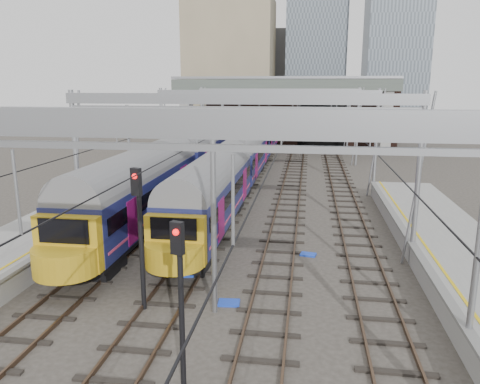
% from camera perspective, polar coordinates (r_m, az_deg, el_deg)
% --- Properties ---
extents(ground, '(160.00, 160.00, 0.00)m').
position_cam_1_polar(ground, '(16.24, -4.55, -17.53)').
color(ground, '#38332D').
rests_on(ground, ground).
extents(tracks, '(14.40, 80.00, 0.22)m').
position_cam_1_polar(tracks, '(29.96, 1.82, -2.97)').
color(tracks, '#4C3828').
rests_on(tracks, ground).
extents(overhead_line, '(16.80, 80.00, 8.00)m').
position_cam_1_polar(overhead_line, '(35.30, 3.12, 10.22)').
color(overhead_line, gray).
rests_on(overhead_line, ground).
extents(retaining_wall, '(28.00, 2.75, 9.00)m').
position_cam_1_polar(retaining_wall, '(65.70, 6.82, 9.45)').
color(retaining_wall, black).
rests_on(retaining_wall, ground).
extents(overbridge, '(28.00, 3.00, 9.25)m').
position_cam_1_polar(overbridge, '(59.72, 5.35, 11.96)').
color(overbridge, gray).
rests_on(overbridge, ground).
extents(city_skyline, '(37.50, 27.50, 60.00)m').
position_cam_1_polar(city_skyline, '(84.57, 8.41, 18.82)').
color(city_skyline, tan).
rests_on(city_skyline, ground).
extents(train_main, '(2.59, 60.01, 4.53)m').
position_cam_1_polar(train_main, '(48.01, 2.03, 5.91)').
color(train_main, black).
rests_on(train_main, ground).
extents(train_second, '(2.79, 64.56, 4.81)m').
position_cam_1_polar(train_second, '(49.55, -2.47, 6.27)').
color(train_second, black).
rests_on(train_second, ground).
extents(signal_near_left, '(0.42, 0.49, 5.41)m').
position_cam_1_polar(signal_near_left, '(17.21, -12.15, -3.77)').
color(signal_near_left, black).
rests_on(signal_near_left, ground).
extents(signal_near_centre, '(0.38, 0.47, 4.82)m').
position_cam_1_polar(signal_near_centre, '(12.76, -7.32, -11.13)').
color(signal_near_centre, black).
rests_on(signal_near_centre, ground).
extents(equip_cover_a, '(1.04, 0.84, 0.11)m').
position_cam_1_polar(equip_cover_a, '(21.14, -5.75, -9.87)').
color(equip_cover_a, blue).
rests_on(equip_cover_a, ground).
extents(equip_cover_b, '(0.86, 0.64, 0.10)m').
position_cam_1_polar(equip_cover_b, '(18.47, -1.35, -13.35)').
color(equip_cover_b, blue).
rests_on(equip_cover_b, ground).
extents(equip_cover_c, '(0.83, 0.66, 0.09)m').
position_cam_1_polar(equip_cover_c, '(23.55, 8.31, -7.54)').
color(equip_cover_c, blue).
rests_on(equip_cover_c, ground).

